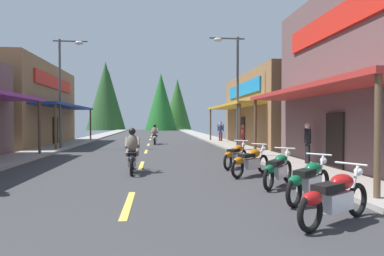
{
  "coord_description": "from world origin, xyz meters",
  "views": [
    {
      "loc": [
        0.61,
        0.65,
        1.81
      ],
      "look_at": [
        4.15,
        32.97,
        1.11
      ],
      "focal_mm": 30.43,
      "sensor_mm": 36.0,
      "label": 1
    }
  ],
  "objects": [
    {
      "name": "motorcycle_parked_right_0",
      "position": [
        3.7,
        5.97,
        0.49
      ],
      "size": [
        1.9,
        1.16,
        1.04
      ],
      "rotation": [
        0.0,
        0.0,
        0.53
      ],
      "color": "black",
      "rests_on": "ground"
    },
    {
      "name": "rider_cruising_lead",
      "position": [
        -0.23,
        12.11,
        0.66
      ],
      "size": [
        0.6,
        2.14,
        1.57
      ],
      "rotation": [
        0.0,
        0.0,
        1.61
      ],
      "color": "black",
      "rests_on": "ground"
    },
    {
      "name": "sidewalk_left",
      "position": [
        -5.98,
        26.26,
        0.06
      ],
      "size": [
        2.05,
        82.52,
        0.12
      ],
      "primitive_type": "cube",
      "color": "#9E9991",
      "rests_on": "ground"
    },
    {
      "name": "treeline_backdrop",
      "position": [
        -4.87,
        68.52,
        6.21
      ],
      "size": [
        21.57,
        12.73,
        13.82
      ],
      "color": "#1E6223",
      "rests_on": "ground"
    },
    {
      "name": "pedestrian_waiting",
      "position": [
        6.57,
        12.93,
        1.01
      ],
      "size": [
        0.29,
        0.57,
        1.74
      ],
      "rotation": [
        0.0,
        0.0,
        3.04
      ],
      "color": "black",
      "rests_on": "ground"
    },
    {
      "name": "motorcycle_parked_right_3",
      "position": [
        3.69,
        11.06,
        0.49
      ],
      "size": [
        1.7,
        1.45,
        1.04
      ],
      "rotation": [
        0.0,
        0.0,
        0.7
      ],
      "color": "black",
      "rests_on": "ground"
    },
    {
      "name": "pedestrian_by_shop",
      "position": [
        5.67,
        19.37,
        0.92
      ],
      "size": [
        0.27,
        0.57,
        1.59
      ],
      "rotation": [
        0.0,
        0.0,
        6.27
      ],
      "color": "maroon",
      "rests_on": "ground"
    },
    {
      "name": "motorcycle_parked_right_4",
      "position": [
        3.65,
        12.92,
        0.49
      ],
      "size": [
        1.38,
        1.76,
        1.04
      ],
      "rotation": [
        0.0,
        0.0,
        0.92
      ],
      "color": "black",
      "rests_on": "ground"
    },
    {
      "name": "sidewalk_right",
      "position": [
        5.98,
        26.26,
        0.06
      ],
      "size": [
        2.05,
        82.52,
        0.12
      ],
      "primitive_type": "cube",
      "color": "#9E9991",
      "rests_on": "ground"
    },
    {
      "name": "centerline_dashes",
      "position": [
        0.0,
        29.18,
        0.01
      ],
      "size": [
        0.16,
        56.46,
        0.01
      ],
      "color": "#E0C64C",
      "rests_on": "ground"
    },
    {
      "name": "motorcycle_parked_right_1",
      "position": [
        4.01,
        7.57,
        0.49
      ],
      "size": [
        1.7,
        1.45,
        1.04
      ],
      "rotation": [
        0.0,
        0.0,
        0.7
      ],
      "color": "black",
      "rests_on": "ground"
    },
    {
      "name": "pedestrian_browsing",
      "position": [
        6.01,
        27.72,
        1.02
      ],
      "size": [
        0.56,
        0.33,
        1.76
      ],
      "rotation": [
        0.0,
        0.0,
        1.77
      ],
      "color": "maroon",
      "rests_on": "ground"
    },
    {
      "name": "storefront_right_far",
      "position": [
        11.26,
        24.16,
        2.65
      ],
      "size": [
        10.38,
        11.79,
        5.3
      ],
      "color": "olive",
      "rests_on": "ground"
    },
    {
      "name": "streetlamp_left",
      "position": [
        -5.07,
        21.69,
        4.42
      ],
      "size": [
        2.09,
        0.3,
        6.89
      ],
      "color": "#474C51",
      "rests_on": "ground"
    },
    {
      "name": "rider_cruising_trailing",
      "position": [
        0.48,
        26.0,
        0.66
      ],
      "size": [
        0.6,
        2.14,
        1.57
      ],
      "rotation": [
        0.0,
        0.0,
        1.54
      ],
      "color": "black",
      "rests_on": "ground"
    },
    {
      "name": "motorcycle_parked_right_2",
      "position": [
        3.96,
        9.29,
        0.49
      ],
      "size": [
        1.47,
        1.69,
        1.04
      ],
      "rotation": [
        0.0,
        0.0,
        0.86
      ],
      "color": "black",
      "rests_on": "ground"
    },
    {
      "name": "ground",
      "position": [
        0.0,
        26.26,
        -0.05
      ],
      "size": [
        9.92,
        82.52,
        0.1
      ],
      "primitive_type": "cube",
      "color": "#38383A"
    },
    {
      "name": "streetlamp_right",
      "position": [
        5.06,
        19.36,
        4.33
      ],
      "size": [
        2.09,
        0.3,
        6.73
      ],
      "color": "#474C51",
      "rests_on": "ground"
    }
  ]
}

